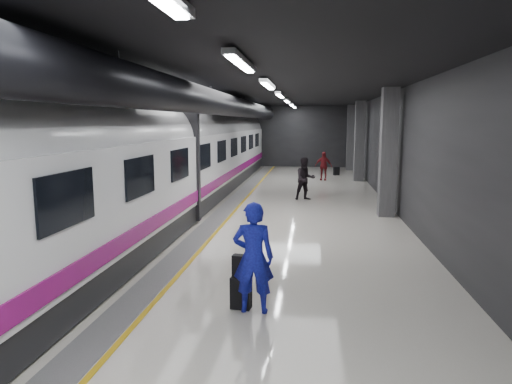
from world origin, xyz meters
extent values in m
plane|color=beige|center=(0.00, 0.00, 0.00)|extent=(40.00, 40.00, 0.00)
cube|color=black|center=(0.00, 0.00, 4.50)|extent=(10.00, 40.00, 0.02)
cube|color=#28282B|center=(0.00, 20.00, 2.25)|extent=(10.00, 0.02, 4.50)
cube|color=#28282B|center=(-5.00, 0.00, 2.25)|extent=(0.02, 40.00, 4.50)
cube|color=#28282B|center=(5.00, 0.00, 2.25)|extent=(0.02, 40.00, 4.50)
cube|color=slate|center=(-1.35, 0.00, 0.01)|extent=(0.65, 39.80, 0.01)
cube|color=gold|center=(-0.95, 0.00, 0.01)|extent=(0.10, 39.80, 0.01)
cylinder|color=black|center=(-1.30, 0.00, 3.95)|extent=(0.80, 38.00, 0.80)
cube|color=silver|center=(0.60, -6.00, 4.40)|extent=(0.22, 2.60, 0.10)
cube|color=silver|center=(0.60, -1.00, 4.40)|extent=(0.22, 2.60, 0.10)
cube|color=silver|center=(0.60, 4.00, 4.40)|extent=(0.22, 2.60, 0.10)
cube|color=silver|center=(0.60, 9.00, 4.40)|extent=(0.22, 2.60, 0.10)
cube|color=silver|center=(0.60, 14.00, 4.40)|extent=(0.22, 2.60, 0.10)
cube|color=silver|center=(0.60, 18.00, 4.40)|extent=(0.22, 2.60, 0.10)
cube|color=#515154|center=(4.55, 2.00, 2.25)|extent=(0.55, 0.55, 4.50)
cube|color=#515154|center=(4.55, 12.00, 2.25)|extent=(0.55, 0.55, 4.50)
cube|color=#515154|center=(4.55, 18.00, 2.25)|extent=(0.55, 0.55, 4.50)
cube|color=black|center=(-3.25, 0.00, 0.35)|extent=(2.80, 38.00, 0.60)
cube|color=white|center=(-3.25, 0.00, 1.75)|extent=(2.90, 38.00, 2.20)
cylinder|color=white|center=(-3.25, 0.00, 2.70)|extent=(2.80, 38.00, 2.80)
cube|color=#860C65|center=(-1.78, 0.00, 0.95)|extent=(0.04, 38.00, 0.35)
cube|color=black|center=(-3.25, 0.00, 2.00)|extent=(3.05, 0.25, 3.80)
cube|color=black|center=(-1.78, -8.00, 2.15)|extent=(0.05, 1.60, 0.85)
cube|color=black|center=(-1.78, -5.00, 2.15)|extent=(0.05, 1.60, 0.85)
cube|color=black|center=(-1.78, -2.00, 2.15)|extent=(0.05, 1.60, 0.85)
cube|color=black|center=(-1.78, 1.00, 2.15)|extent=(0.05, 1.60, 0.85)
cube|color=black|center=(-1.78, 4.00, 2.15)|extent=(0.05, 1.60, 0.85)
cube|color=black|center=(-1.78, 7.00, 2.15)|extent=(0.05, 1.60, 0.85)
cube|color=black|center=(-1.78, 10.00, 2.15)|extent=(0.05, 1.60, 0.85)
cube|color=black|center=(-1.78, 13.00, 2.15)|extent=(0.05, 1.60, 0.85)
cube|color=black|center=(-1.78, 16.00, 2.15)|extent=(0.05, 1.60, 0.85)
imported|color=#1A25C4|center=(0.93, -6.84, 0.99)|extent=(0.73, 0.49, 1.97)
cube|color=black|center=(0.69, -6.72, 0.29)|extent=(0.38, 0.27, 0.58)
cube|color=black|center=(0.70, -6.73, 0.78)|extent=(0.33, 0.22, 0.41)
imported|color=black|center=(1.63, 5.08, 0.92)|extent=(1.07, 0.94, 1.83)
imported|color=maroon|center=(2.56, 12.03, 0.82)|extent=(1.01, 0.53, 1.64)
cube|color=black|center=(3.45, 14.68, 0.26)|extent=(0.41, 0.33, 0.52)
camera|label=1|loc=(1.91, -14.43, 3.31)|focal=32.00mm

